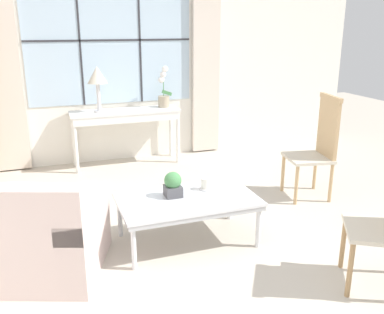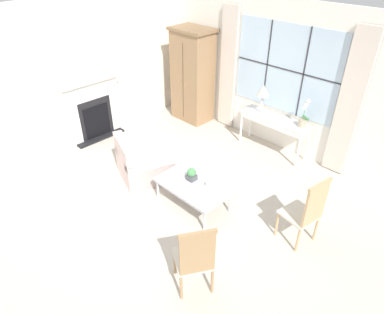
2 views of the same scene
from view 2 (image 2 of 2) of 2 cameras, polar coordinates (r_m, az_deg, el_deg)
ground_plane at (r=5.49m, az=-4.29°, el=-9.15°), size 14.00×14.00×0.00m
wall_back_windowed at (r=6.82m, az=15.10°, el=12.38°), size 7.20×0.14×2.80m
wall_left at (r=7.32m, az=-17.32°, el=13.44°), size 0.06×7.20×2.80m
fireplace at (r=7.43m, az=-16.34°, el=8.42°), size 0.34×1.28×2.24m
armoire at (r=7.86m, az=0.07°, el=13.40°), size 0.94×0.64×2.06m
console_table at (r=6.84m, az=13.62°, el=5.72°), size 1.41×0.41×0.73m
table_lamp at (r=6.77m, az=11.77°, el=10.58°), size 0.25×0.25×0.57m
potted_orchid at (r=6.53m, az=18.09°, el=6.41°), size 0.19×0.15×0.54m
armchair_upholstered at (r=6.13m, az=-8.10°, el=-1.13°), size 1.07×1.07×0.80m
side_chair_wooden at (r=4.86m, az=18.69°, el=-8.33°), size 0.51×0.51×1.10m
accent_chair_wooden at (r=4.08m, az=0.55°, el=-16.34°), size 0.60×0.60×1.06m
coffee_table at (r=5.38m, az=0.18°, el=-4.92°), size 1.15×0.68×0.41m
potted_plant_small at (r=5.39m, az=-0.08°, el=-2.89°), size 0.15×0.15×0.22m
pillar_candle at (r=5.28m, az=2.75°, el=-4.60°), size 0.12×0.12×0.12m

